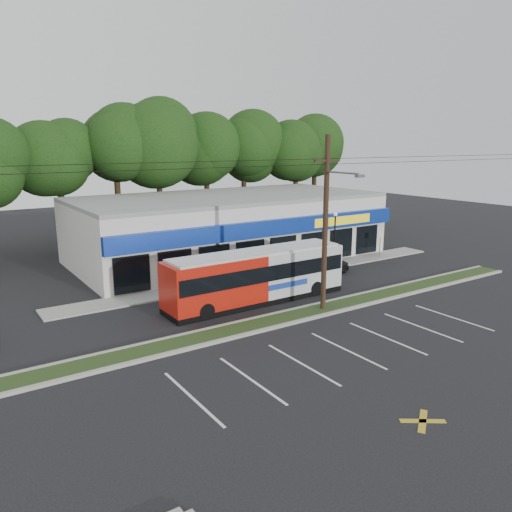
{
  "coord_description": "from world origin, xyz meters",
  "views": [
    {
      "loc": [
        -15.66,
        -19.86,
        9.56
      ],
      "look_at": [
        0.98,
        5.0,
        2.74
      ],
      "focal_mm": 35.0,
      "sensor_mm": 36.0,
      "label": 1
    }
  ],
  "objects": [
    {
      "name": "curb_north",
      "position": [
        0.0,
        1.85,
        0.07
      ],
      "size": [
        40.0,
        0.25,
        0.14
      ],
      "primitive_type": "cube",
      "color": "#9E9E93",
      "rests_on": "ground"
    },
    {
      "name": "pedestrian_a",
      "position": [
        4.98,
        8.5,
        0.78
      ],
      "size": [
        0.61,
        0.44,
        1.56
      ],
      "primitive_type": "imported",
      "rotation": [
        0.0,
        0.0,
        3.27
      ],
      "color": "white",
      "rests_on": "ground"
    },
    {
      "name": "sidewalk",
      "position": [
        5.0,
        9.0,
        0.05
      ],
      "size": [
        32.0,
        2.2,
        0.1
      ],
      "primitive_type": "cube",
      "color": "#9E9E93",
      "rests_on": "ground"
    },
    {
      "name": "car_dark",
      "position": [
        8.41,
        7.1,
        0.74
      ],
      "size": [
        4.53,
        2.25,
        1.49
      ],
      "primitive_type": "imported",
      "rotation": [
        0.0,
        0.0,
        1.69
      ],
      "color": "black",
      "rests_on": "ground"
    },
    {
      "name": "tree_line",
      "position": [
        4.0,
        26.0,
        8.42
      ],
      "size": [
        46.76,
        6.76,
        11.83
      ],
      "color": "black",
      "rests_on": "ground"
    },
    {
      "name": "pedestrian_b",
      "position": [
        3.91,
        7.96,
        0.91
      ],
      "size": [
        1.08,
        0.98,
        1.81
      ],
      "primitive_type": "imported",
      "rotation": [
        0.0,
        0.0,
        2.73
      ],
      "color": "beige",
      "rests_on": "ground"
    },
    {
      "name": "ground",
      "position": [
        0.0,
        0.0,
        0.0
      ],
      "size": [
        120.0,
        120.0,
        0.0
      ],
      "primitive_type": "plane",
      "color": "black",
      "rests_on": "ground"
    },
    {
      "name": "lamp_post",
      "position": [
        11.0,
        8.8,
        2.67
      ],
      "size": [
        0.3,
        0.3,
        4.25
      ],
      "color": "black",
      "rests_on": "ground"
    },
    {
      "name": "metrobus",
      "position": [
        0.72,
        4.5,
        1.69
      ],
      "size": [
        11.91,
        2.64,
        3.19
      ],
      "rotation": [
        0.0,
        0.0,
        0.01
      ],
      "color": "#B5190D",
      "rests_on": "ground"
    },
    {
      "name": "curb_south",
      "position": [
        0.0,
        0.15,
        0.07
      ],
      "size": [
        40.0,
        0.25,
        0.14
      ],
      "primitive_type": "cube",
      "color": "#9E9E93",
      "rests_on": "ground"
    },
    {
      "name": "strip_mall",
      "position": [
        5.5,
        15.91,
        2.65
      ],
      "size": [
        25.0,
        12.55,
        5.3
      ],
      "color": "beige",
      "rests_on": "ground"
    },
    {
      "name": "utility_pole",
      "position": [
        2.83,
        0.93,
        5.41
      ],
      "size": [
        50.0,
        2.77,
        10.0
      ],
      "color": "black",
      "rests_on": "ground"
    },
    {
      "name": "sign_post",
      "position": [
        16.0,
        8.57,
        1.56
      ],
      "size": [
        0.45,
        0.1,
        2.23
      ],
      "color": "#59595E",
      "rests_on": "ground"
    },
    {
      "name": "grass_strip",
      "position": [
        0.0,
        1.0,
        0.06
      ],
      "size": [
        40.0,
        1.6,
        0.12
      ],
      "primitive_type": "cube",
      "color": "#273515",
      "rests_on": "ground"
    }
  ]
}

